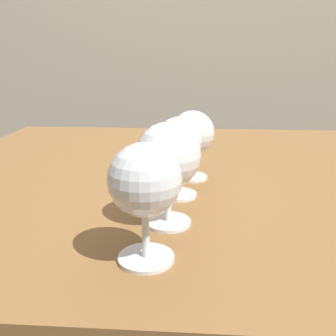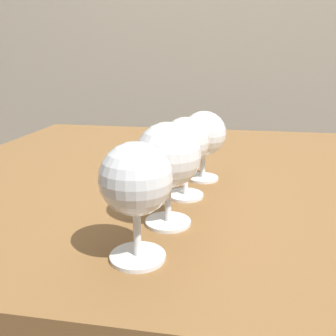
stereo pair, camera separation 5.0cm
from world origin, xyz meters
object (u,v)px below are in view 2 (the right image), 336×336
wine_glass_white (168,156)px  wine_glass_merlot (186,143)px  wine_glass_amber (204,135)px  wine_glass_chardonnay (136,181)px

wine_glass_white → wine_glass_merlot: bearing=84.6°
wine_glass_merlot → wine_glass_amber: 0.10m
wine_glass_chardonnay → wine_glass_white: bearing=79.2°
wine_glass_amber → wine_glass_chardonnay: bearing=-99.5°
wine_glass_white → wine_glass_merlot: size_ratio=1.08×
wine_glass_chardonnay → wine_glass_amber: (0.05, 0.31, -0.01)m
wine_glass_white → wine_glass_merlot: 0.11m
wine_glass_chardonnay → wine_glass_white: size_ratio=0.96×
wine_glass_white → wine_glass_amber: 0.21m
wine_glass_white → wine_glass_amber: size_ratio=1.11×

